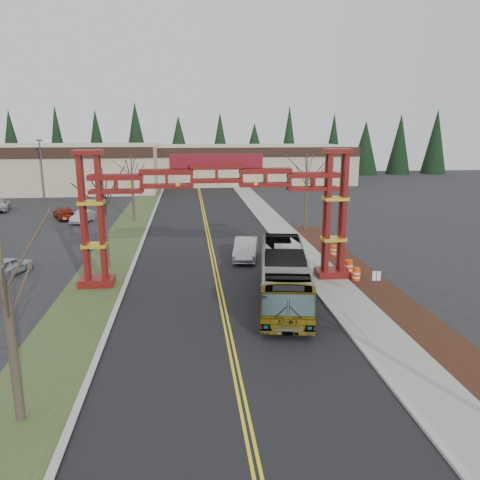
{
  "coord_description": "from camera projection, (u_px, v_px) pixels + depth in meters",
  "views": [
    {
      "loc": [
        -1.85,
        -12.34,
        10.17
      ],
      "look_at": [
        1.05,
        13.67,
        3.93
      ],
      "focal_mm": 35.0,
      "sensor_mm": 36.0,
      "label": 1
    }
  ],
  "objects": [
    {
      "name": "ground",
      "position": [
        255.0,
        466.0,
        14.49
      ],
      "size": [
        200.0,
        200.0,
        0.0
      ],
      "primitive_type": "plane",
      "color": "black",
      "rests_on": "ground"
    },
    {
      "name": "road",
      "position": [
        212.0,
        255.0,
        38.66
      ],
      "size": [
        12.0,
        110.0,
        0.02
      ],
      "primitive_type": "cube",
      "color": "black",
      "rests_on": "ground"
    },
    {
      "name": "lane_line_left",
      "position": [
        211.0,
        255.0,
        38.64
      ],
      "size": [
        0.12,
        100.0,
        0.01
      ],
      "primitive_type": "cube",
      "color": "yellow",
      "rests_on": "road"
    },
    {
      "name": "lane_line_right",
      "position": [
        214.0,
        255.0,
        38.67
      ],
      "size": [
        0.12,
        100.0,
        0.01
      ],
      "primitive_type": "cube",
      "color": "yellow",
      "rests_on": "road"
    },
    {
      "name": "curb_right",
      "position": [
        285.0,
        252.0,
        39.3
      ],
      "size": [
        0.3,
        110.0,
        0.15
      ],
      "primitive_type": "cube",
      "color": "#AAAAA5",
      "rests_on": "ground"
    },
    {
      "name": "sidewalk_right",
      "position": [
        302.0,
        252.0,
        39.46
      ],
      "size": [
        2.6,
        110.0,
        0.14
      ],
      "primitive_type": "cube",
      "color": "gray",
      "rests_on": "ground"
    },
    {
      "name": "landscape_strip",
      "position": [
        416.0,
        321.0,
        25.24
      ],
      "size": [
        2.6,
        50.0,
        0.12
      ],
      "primitive_type": "cube",
      "color": "black",
      "rests_on": "ground"
    },
    {
      "name": "grass_median",
      "position": [
        113.0,
        257.0,
        37.79
      ],
      "size": [
        4.0,
        110.0,
        0.08
      ],
      "primitive_type": "cube",
      "color": "#354A25",
      "rests_on": "ground"
    },
    {
      "name": "curb_left",
      "position": [
        137.0,
        256.0,
        37.98
      ],
      "size": [
        0.3,
        110.0,
        0.15
      ],
      "primitive_type": "cube",
      "color": "#AAAAA5",
      "rests_on": "ground"
    },
    {
      "name": "gateway_arch",
      "position": [
        217.0,
        195.0,
        30.5
      ],
      "size": [
        18.2,
        1.6,
        8.9
      ],
      "color": "#570B0D",
      "rests_on": "ground"
    },
    {
      "name": "retail_building_west",
      "position": [
        22.0,
        167.0,
        79.95
      ],
      "size": [
        46.0,
        22.3,
        7.5
      ],
      "color": "#BCAC8F",
      "rests_on": "ground"
    },
    {
      "name": "retail_building_east",
      "position": [
        248.0,
        164.0,
        92.05
      ],
      "size": [
        38.0,
        20.3,
        7.0
      ],
      "color": "#BCAC8F",
      "rests_on": "ground"
    },
    {
      "name": "conifer_treeline",
      "position": [
        197.0,
        146.0,
        101.96
      ],
      "size": [
        116.1,
        5.6,
        13.0
      ],
      "color": "black",
      "rests_on": "ground"
    },
    {
      "name": "transit_bus",
      "position": [
        284.0,
        275.0,
        28.06
      ],
      "size": [
        4.53,
        11.74,
        3.19
      ],
      "primitive_type": "imported",
      "rotation": [
        0.0,
        0.0,
        -0.17
      ],
      "color": "#A0A2A8",
      "rests_on": "ground"
    },
    {
      "name": "silver_sedan",
      "position": [
        246.0,
        249.0,
        37.38
      ],
      "size": [
        2.62,
        5.24,
        1.65
      ],
      "primitive_type": "imported",
      "rotation": [
        0.0,
        0.0,
        -0.18
      ],
      "color": "#A5A8AD",
      "rests_on": "ground"
    },
    {
      "name": "parked_car_near_a",
      "position": [
        8.0,
        266.0,
        33.19
      ],
      "size": [
        2.87,
        4.26,
        1.35
      ],
      "primitive_type": "imported",
      "rotation": [
        0.0,
        0.0,
        2.78
      ],
      "color": "silver",
      "rests_on": "ground"
    },
    {
      "name": "parked_car_mid_a",
      "position": [
        64.0,
        213.0,
        54.0
      ],
      "size": [
        3.67,
        5.12,
        1.38
      ],
      "primitive_type": "imported",
      "rotation": [
        0.0,
        0.0,
        3.55
      ],
      "color": "maroon",
      "rests_on": "ground"
    },
    {
      "name": "parked_car_far_a",
      "position": [
        83.0,
        217.0,
        51.95
      ],
      "size": [
        2.31,
        4.28,
        1.34
      ],
      "primitive_type": "imported",
      "rotation": [
        0.0,
        0.0,
        -0.23
      ],
      "color": "#B5B8BE",
      "rests_on": "ground"
    },
    {
      "name": "bare_tree_median_near",
      "position": [
        5.0,
        289.0,
        15.56
      ],
      "size": [
        3.29,
        3.29,
        7.17
      ],
      "color": "#382D26",
      "rests_on": "ground"
    },
    {
      "name": "bare_tree_median_mid",
      "position": [
        104.0,
        198.0,
        34.07
      ],
      "size": [
        3.18,
        3.18,
        7.4
      ],
      "color": "#382D26",
      "rests_on": "ground"
    },
    {
      "name": "bare_tree_median_far",
      "position": [
        132.0,
        173.0,
        51.6
      ],
      "size": [
        3.08,
        3.08,
        7.48
      ],
      "color": "#382D26",
      "rests_on": "ground"
    },
    {
      "name": "bare_tree_right_far",
      "position": [
        307.0,
        175.0,
        46.76
      ],
      "size": [
        3.25,
        3.25,
        7.81
      ],
      "color": "#382D26",
      "rests_on": "ground"
    },
    {
      "name": "light_pole_far",
      "position": [
        42.0,
        166.0,
        66.81
      ],
      "size": [
        0.75,
        0.38,
        8.7
      ],
      "color": "#3F3F44",
      "rests_on": "ground"
    },
    {
      "name": "street_sign",
      "position": [
        376.0,
        281.0,
        27.4
      ],
      "size": [
        0.47,
        0.15,
        2.07
      ],
      "color": "#3F3F44",
      "rests_on": "ground"
    },
    {
      "name": "barrel_south",
      "position": [
        356.0,
        275.0,
        31.75
      ],
      "size": [
        0.54,
        0.54,
        1.01
      ],
      "color": "#F8460D",
      "rests_on": "ground"
    },
    {
      "name": "barrel_mid",
      "position": [
        349.0,
        267.0,
        33.32
      ],
      "size": [
        0.58,
        0.58,
        1.07
      ],
      "color": "#F8460D",
      "rests_on": "ground"
    },
    {
      "name": "barrel_north",
      "position": [
        334.0,
        251.0,
        37.93
      ],
      "size": [
        0.53,
        0.53,
        0.98
      ],
      "color": "#F8460D",
      "rests_on": "ground"
    }
  ]
}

